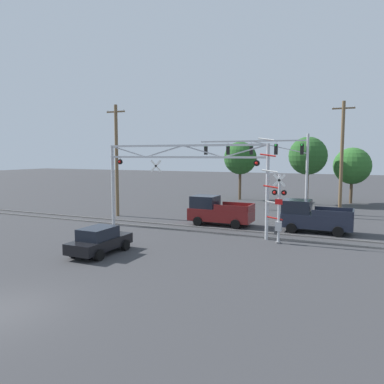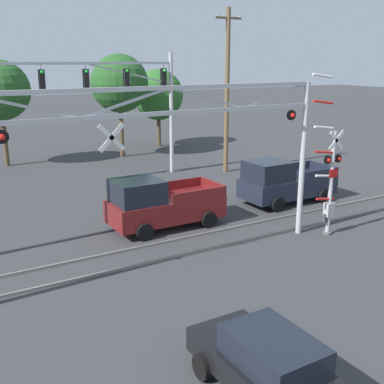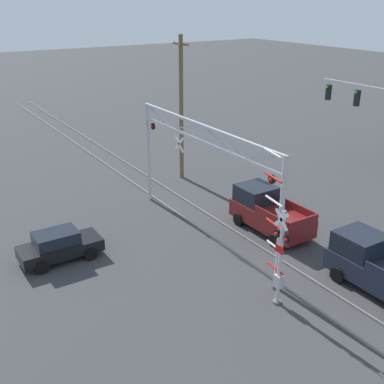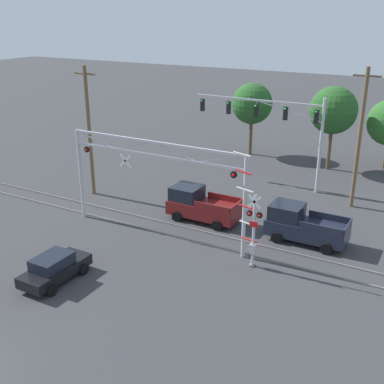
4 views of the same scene
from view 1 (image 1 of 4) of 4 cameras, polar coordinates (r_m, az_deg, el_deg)
name	(u,v)px [view 1 (image 1 of 4)]	position (r m, az deg, el deg)	size (l,w,h in m)	color
rail_track_near	(185,230)	(26.50, -1.12, -5.83)	(80.00, 0.08, 0.10)	gray
rail_track_far	(193,227)	(27.78, 0.15, -5.29)	(80.00, 0.08, 0.10)	gray
crossing_gantry	(183,170)	(25.73, -1.45, 3.36)	(11.96, 0.27, 6.04)	#B7BABF
crossing_signal_mast	(277,207)	(23.09, 12.87, -2.27)	(1.78, 0.35, 6.38)	#B7BABF
traffic_signal_span	(273,157)	(36.31, 12.24, 5.28)	(10.62, 0.39, 7.25)	#B7BABF
pickup_truck_lead	(217,211)	(28.68, 3.87, -2.95)	(4.79, 2.29, 2.20)	maroon
pickup_truck_following	(312,217)	(27.29, 17.76, -3.66)	(4.80, 2.29, 2.20)	#1E2333
sedan_waiting	(99,240)	(20.98, -13.92, -7.17)	(1.91, 3.88, 1.47)	black
utility_pole_left	(117,159)	(33.11, -11.41, 4.90)	(1.80, 0.28, 9.60)	brown
utility_pole_right	(342,158)	(33.92, 21.84, 4.78)	(1.80, 0.28, 9.78)	brown
background_tree_beyond_span	(352,166)	(44.43, 23.22, 3.66)	(3.99, 3.99, 6.12)	brown
background_tree_far_left_verge	(240,158)	(44.70, 7.36, 5.13)	(3.85, 3.85, 6.87)	brown
background_tree_far_right_verge	(308,156)	(42.08, 17.25, 5.27)	(4.07, 4.07, 7.26)	brown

